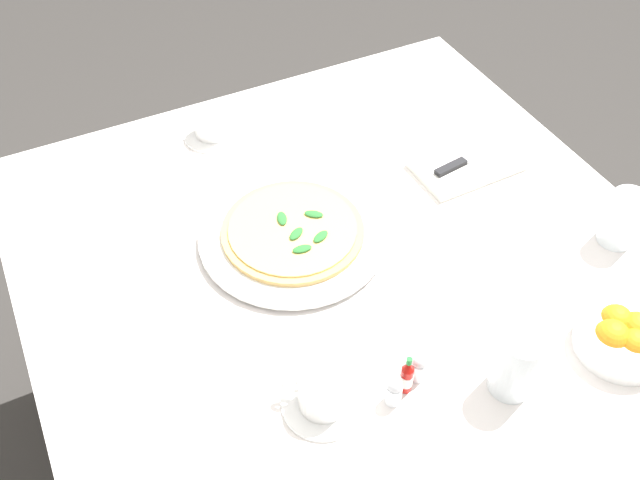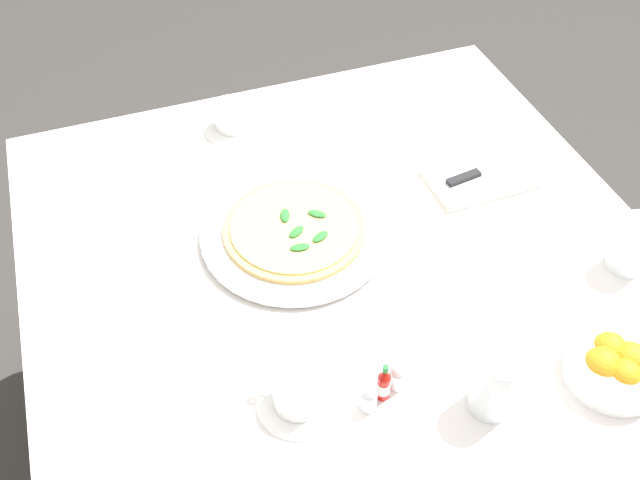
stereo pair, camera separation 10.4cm
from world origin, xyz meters
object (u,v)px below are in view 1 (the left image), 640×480
object	(u,v)px
coffee_cup_near_right	(322,394)
pepper_shaker	(394,392)
water_glass_far_left	(516,366)
napkin_folded	(467,164)
water_glass_right_edge	(622,222)
coffee_cup_center_back	(212,124)
dinner_knife	(469,158)
salt_shaker	(418,368)
citrus_bowl	(623,336)
pizza	(293,230)
pizza_plate	(293,235)
hot_sauce_bottle	(407,377)

from	to	relation	value
coffee_cup_near_right	pepper_shaker	size ratio (longest dim) A/B	2.31
water_glass_far_left	napkin_folded	xyz separation A→B (m)	(0.24, 0.47, -0.04)
coffee_cup_near_right	water_glass_right_edge	bearing A→B (deg)	6.08
coffee_cup_center_back	dinner_knife	xyz separation A→B (m)	(0.44, -0.34, -0.01)
water_glass_far_left	coffee_cup_center_back	bearing A→B (deg)	103.67
dinner_knife	coffee_cup_near_right	bearing A→B (deg)	-152.91
napkin_folded	pepper_shaker	distance (m)	0.59
coffee_cup_center_back	salt_shaker	world-z (taller)	coffee_cup_center_back
napkin_folded	citrus_bowl	bearing A→B (deg)	-95.34
pizza	coffee_cup_near_right	bearing A→B (deg)	-107.60
citrus_bowl	water_glass_right_edge	bearing A→B (deg)	48.84
pizza	salt_shaker	xyz separation A→B (m)	(0.05, -0.36, 0.00)
water_glass_far_left	citrus_bowl	distance (m)	0.21
pepper_shaker	pizza_plate	bearing A→B (deg)	89.00
hot_sauce_bottle	salt_shaker	xyz separation A→B (m)	(0.03, 0.01, -0.01)
coffee_cup_center_back	dinner_knife	size ratio (longest dim) A/B	0.66
water_glass_far_left	water_glass_right_edge	distance (m)	0.41
napkin_folded	salt_shaker	distance (m)	0.53
coffee_cup_center_back	water_glass_far_left	bearing A→B (deg)	-76.33
pepper_shaker	pizza	bearing A→B (deg)	88.96
water_glass_right_edge	pepper_shaker	xyz separation A→B (m)	(-0.55, -0.11, -0.02)
coffee_cup_near_right	hot_sauce_bottle	distance (m)	0.13
pizza	dinner_knife	xyz separation A→B (m)	(0.42, 0.03, -0.00)
water_glass_right_edge	salt_shaker	distance (m)	0.50
water_glass_right_edge	pepper_shaker	bearing A→B (deg)	-168.50
coffee_cup_near_right	pizza	bearing A→B (deg)	72.40
water_glass_far_left	water_glass_right_edge	size ratio (longest dim) A/B	1.11
water_glass_right_edge	dinner_knife	size ratio (longest dim) A/B	0.57
napkin_folded	citrus_bowl	world-z (taller)	citrus_bowl
dinner_knife	salt_shaker	distance (m)	0.53
coffee_cup_near_right	water_glass_right_edge	distance (m)	0.66
coffee_cup_near_right	coffee_cup_center_back	xyz separation A→B (m)	(0.08, 0.71, -0.00)
dinner_knife	hot_sauce_bottle	xyz separation A→B (m)	(-0.39, -0.40, 0.01)
dinner_knife	hot_sauce_bottle	world-z (taller)	hot_sauce_bottle
coffee_cup_center_back	water_glass_far_left	xyz separation A→B (m)	(0.20, -0.81, 0.03)
pizza	hot_sauce_bottle	distance (m)	0.37
dinner_knife	citrus_bowl	bearing A→B (deg)	-102.33
water_glass_right_edge	salt_shaker	world-z (taller)	water_glass_right_edge
pizza_plate	pepper_shaker	world-z (taller)	pepper_shaker
napkin_folded	citrus_bowl	xyz separation A→B (m)	(-0.03, -0.49, 0.02)
water_glass_right_edge	citrus_bowl	xyz separation A→B (m)	(-0.17, -0.19, -0.02)
water_glass_right_edge	citrus_bowl	bearing A→B (deg)	-131.16
pizza	pepper_shaker	xyz separation A→B (m)	(-0.01, -0.38, 0.00)
water_glass_right_edge	pizza	bearing A→B (deg)	153.52
coffee_cup_center_back	pepper_shaker	size ratio (longest dim) A/B	2.31
pizza_plate	citrus_bowl	bearing A→B (deg)	-50.64
dinner_knife	pepper_shaker	xyz separation A→B (m)	(-0.42, -0.41, 0.00)
water_glass_right_edge	napkin_folded	xyz separation A→B (m)	(-0.13, 0.30, -0.04)
pizza	water_glass_far_left	size ratio (longest dim) A/B	2.18
pizza	hot_sauce_bottle	world-z (taller)	hot_sauce_bottle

